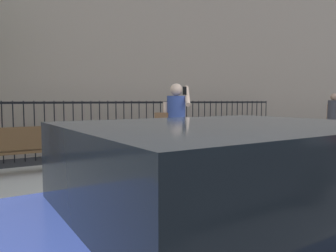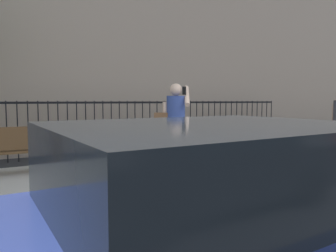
# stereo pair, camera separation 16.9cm
# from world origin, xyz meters

# --- Properties ---
(ground_plane) EXTENTS (60.00, 60.00, 0.00)m
(ground_plane) POSITION_xyz_m (0.00, 0.00, 0.00)
(ground_plane) COLOR #28282B
(sidewalk) EXTENTS (28.00, 4.40, 0.15)m
(sidewalk) POSITION_xyz_m (0.00, 2.20, 0.07)
(sidewalk) COLOR #B2ADA3
(sidewalk) RESTS_ON ground
(building_facade) EXTENTS (28.00, 4.00, 10.12)m
(building_facade) POSITION_xyz_m (0.00, 8.50, 5.06)
(building_facade) COLOR tan
(building_facade) RESTS_ON ground
(iron_fence) EXTENTS (12.03, 0.04, 1.60)m
(iron_fence) POSITION_xyz_m (0.00, 5.90, 1.02)
(iron_fence) COLOR black
(iron_fence) RESTS_ON ground
(parked_hatchback) EXTENTS (4.26, 1.98, 1.45)m
(parked_hatchback) POSITION_xyz_m (-2.39, -1.61, 0.70)
(parked_hatchback) COLOR navy
(parked_hatchback) RESTS_ON ground
(pedestrian_on_phone) EXTENTS (0.73, 0.61, 1.77)m
(pedestrian_on_phone) POSITION_xyz_m (-0.82, 1.83, 1.18)
(pedestrian_on_phone) COLOR beige
(pedestrian_on_phone) RESTS_ON sidewalk
(street_bench) EXTENTS (1.60, 0.45, 0.95)m
(street_bench) POSITION_xyz_m (-3.39, 3.61, 0.65)
(street_bench) COLOR brown
(street_bench) RESTS_ON sidewalk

